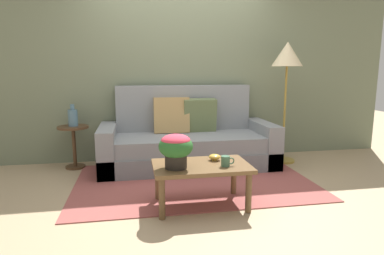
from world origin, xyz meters
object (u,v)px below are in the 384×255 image
at_px(potted_plant, 176,147).
at_px(table_vase, 73,117).
at_px(floor_lamp, 287,61).
at_px(side_table, 74,139).
at_px(coffee_mug, 226,161).
at_px(coffee_table, 201,170).
at_px(couch, 187,142).
at_px(snack_bowl, 215,157).

xyz_separation_m(potted_plant, table_vase, (-1.14, 1.59, 0.08)).
bearing_deg(potted_plant, floor_lamp, 39.14).
distance_m(side_table, coffee_mug, 2.27).
bearing_deg(potted_plant, coffee_mug, -3.40).
bearing_deg(table_vase, coffee_table, -47.52).
xyz_separation_m(coffee_table, coffee_mug, (0.21, -0.10, 0.11)).
bearing_deg(coffee_mug, side_table, 134.75).
distance_m(side_table, floor_lamp, 3.03).
relative_size(potted_plant, coffee_mug, 2.44).
height_order(coffee_table, table_vase, table_vase).
relative_size(side_table, floor_lamp, 0.34).
relative_size(couch, side_table, 4.07).
height_order(coffee_table, snack_bowl, snack_bowl).
bearing_deg(coffee_table, snack_bowl, 34.94).
xyz_separation_m(couch, potted_plant, (-0.34, -1.44, 0.28)).
distance_m(side_table, snack_bowl, 2.09).
relative_size(couch, coffee_mug, 17.98).
relative_size(potted_plant, table_vase, 1.09).
height_order(couch, floor_lamp, floor_lamp).
height_order(couch, side_table, couch).
xyz_separation_m(couch, table_vase, (-1.48, 0.15, 0.35)).
bearing_deg(coffee_mug, floor_lamp, 48.59).
height_order(coffee_table, floor_lamp, floor_lamp).
height_order(couch, table_vase, couch).
bearing_deg(snack_bowl, coffee_mug, -76.46).
xyz_separation_m(coffee_table, potted_plant, (-0.25, -0.08, 0.25)).
bearing_deg(coffee_mug, snack_bowl, 103.54).
bearing_deg(potted_plant, side_table, 125.76).
xyz_separation_m(potted_plant, snack_bowl, (0.41, 0.19, -0.16)).
relative_size(coffee_table, side_table, 1.61).
distance_m(potted_plant, coffee_mug, 0.48).
height_order(snack_bowl, table_vase, table_vase).
xyz_separation_m(coffee_table, floor_lamp, (1.46, 1.31, 1.05)).
bearing_deg(snack_bowl, side_table, 137.87).
bearing_deg(coffee_mug, couch, 94.46).
xyz_separation_m(coffee_mug, table_vase, (-1.59, 1.62, 0.22)).
bearing_deg(snack_bowl, table_vase, 137.71).
bearing_deg(coffee_table, table_vase, 132.48).
distance_m(couch, table_vase, 1.53).
bearing_deg(coffee_mug, coffee_table, 153.62).
relative_size(side_table, coffee_mug, 4.42).
xyz_separation_m(side_table, potted_plant, (1.14, -1.59, 0.21)).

